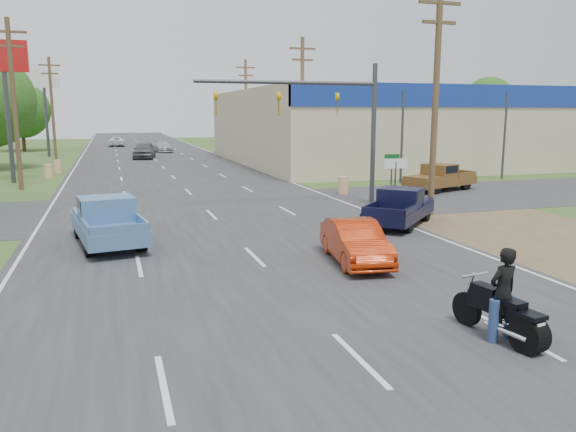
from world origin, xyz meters
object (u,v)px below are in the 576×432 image
object	(u,v)px
navy_pickup	(400,206)
blue_pickup	(107,220)
motorcycle	(504,316)
brown_pickup	(439,177)
distant_car_silver	(162,147)
rider	(503,297)
distant_car_grey	(144,150)
distant_car_white	(117,142)
red_convertible	(355,242)

from	to	relation	value
navy_pickup	blue_pickup	bearing A→B (deg)	-135.43
motorcycle	blue_pickup	xyz separation A→B (m)	(-7.62, 11.51, 0.32)
blue_pickup	navy_pickup	size ratio (longest dim) A/B	1.17
brown_pickup	distant_car_silver	bearing A→B (deg)	-3.37
distant_car_silver	motorcycle	bearing A→B (deg)	-96.42
rider	distant_car_grey	world-z (taller)	rider
rider	distant_car_white	world-z (taller)	rider
distant_car_white	rider	bearing A→B (deg)	97.09
rider	brown_pickup	world-z (taller)	rider
rider	distant_car_silver	xyz separation A→B (m)	(-1.42, 59.51, -0.27)
distant_car_white	brown_pickup	bearing A→B (deg)	110.26
brown_pickup	distant_car_white	size ratio (longest dim) A/B	1.12
motorcycle	navy_pickup	world-z (taller)	navy_pickup
blue_pickup	distant_car_grey	xyz separation A→B (m)	(3.56, 38.82, -0.01)
distant_car_white	distant_car_silver	bearing A→B (deg)	111.57
motorcycle	distant_car_white	bearing A→B (deg)	85.59
red_convertible	rider	distance (m)	6.46
distant_car_silver	distant_car_grey	bearing A→B (deg)	-113.66
blue_pickup	rider	bearing A→B (deg)	-64.93
rider	distant_car_silver	size ratio (longest dim) A/B	0.41
rider	brown_pickup	xyz separation A→B (m)	(11.19, 19.95, -0.11)
distant_car_white	distant_car_grey	bearing A→B (deg)	97.92
blue_pickup	motorcycle	bearing A→B (deg)	-65.05
blue_pickup	distant_car_silver	bearing A→B (deg)	74.08
red_convertible	motorcycle	world-z (taller)	red_convertible
navy_pickup	distant_car_white	world-z (taller)	navy_pickup
red_convertible	navy_pickup	xyz separation A→B (m)	(4.27, 4.96, 0.13)
blue_pickup	distant_car_silver	xyz separation A→B (m)	(6.19, 48.07, -0.20)
brown_pickup	distant_car_silver	xyz separation A→B (m)	(-12.62, 39.56, -0.16)
rider	distant_car_silver	distance (m)	59.52
navy_pickup	distant_car_silver	world-z (taller)	navy_pickup
distant_car_silver	red_convertible	bearing A→B (deg)	-96.60
rider	brown_pickup	bearing A→B (deg)	-128.71
brown_pickup	distant_car_grey	distance (m)	33.92
brown_pickup	distant_car_grey	bearing A→B (deg)	5.65
motorcycle	distant_car_silver	xyz separation A→B (m)	(-1.43, 59.58, 0.12)
red_convertible	brown_pickup	xyz separation A→B (m)	(11.51, 13.50, 0.16)
distant_car_grey	rider	bearing A→B (deg)	-76.30
rider	brown_pickup	distance (m)	22.87
rider	distant_car_white	distance (m)	73.99
red_convertible	motorcycle	xyz separation A→B (m)	(0.33, -6.52, -0.11)
blue_pickup	navy_pickup	world-z (taller)	blue_pickup
distant_car_grey	distant_car_white	bearing A→B (deg)	104.92
red_convertible	motorcycle	size ratio (longest dim) A/B	1.65
red_convertible	distant_car_silver	bearing A→B (deg)	99.11
distant_car_grey	distant_car_white	xyz separation A→B (m)	(-2.39, 23.46, -0.20)
brown_pickup	motorcycle	bearing A→B (deg)	129.76
motorcycle	red_convertible	bearing A→B (deg)	83.45
red_convertible	distant_car_white	bearing A→B (deg)	103.12
motorcycle	navy_pickup	distance (m)	12.14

